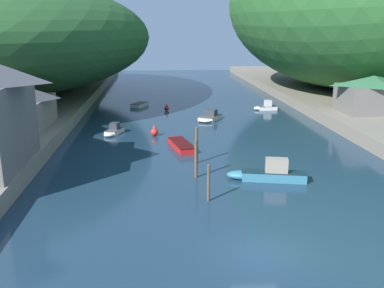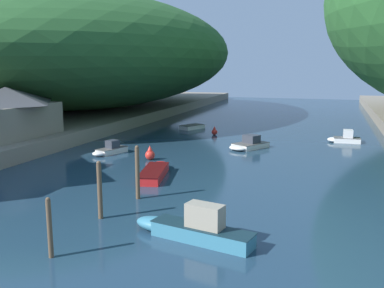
# 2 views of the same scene
# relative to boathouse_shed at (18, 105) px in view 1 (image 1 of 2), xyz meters

# --- Properties ---
(water_surface) EXTENTS (130.00, 130.00, 0.00)m
(water_surface) POSITION_rel_boathouse_shed_xyz_m (18.29, 6.13, -3.57)
(water_surface) COLOR #1E384C
(water_surface) RESTS_ON ground
(hillside_left) EXTENTS (41.00, 57.41, 16.09)m
(hillside_left) POSITION_rel_boathouse_shed_xyz_m (-7.90, 25.13, 5.79)
(hillside_left) COLOR #285628
(hillside_left) RESTS_ON left_bank
(hillside_right) EXTENTS (38.43, 53.81, 26.44)m
(hillside_right) POSITION_rel_boathouse_shed_xyz_m (44.48, 24.92, 10.97)
(hillside_right) COLOR #2D662D
(hillside_right) RESTS_ON right_bank
(boathouse_shed) EXTENTS (5.97, 8.98, 4.35)m
(boathouse_shed) POSITION_rel_boathouse_shed_xyz_m (0.00, 0.00, 0.00)
(boathouse_shed) COLOR gray
(boathouse_shed) RESTS_ON left_bank
(right_bank_cottage) EXTENTS (7.53, 5.95, 4.20)m
(right_bank_cottage) POSITION_rel_boathouse_shed_xyz_m (38.16, 4.54, -0.09)
(right_bank_cottage) COLOR slate
(right_bank_cottage) RESTS_ON right_bank
(boat_red_skiff) EXTENTS (2.57, 5.84, 0.58)m
(boat_red_skiff) POSITION_rel_boathouse_shed_xyz_m (15.47, -3.68, -3.29)
(boat_red_skiff) COLOR red
(boat_red_skiff) RESTS_ON water_surface
(boat_far_right_bank) EXTENTS (3.15, 1.49, 1.28)m
(boat_far_right_bank) POSITION_rel_boathouse_shed_xyz_m (28.18, 13.92, -3.19)
(boat_far_right_bank) COLOR white
(boat_far_right_bank) RESTS_ON water_surface
(boat_yellow_tender) EXTENTS (2.86, 3.91, 0.49)m
(boat_yellow_tender) POSITION_rel_boathouse_shed_xyz_m (11.26, 18.31, -3.33)
(boat_yellow_tender) COLOR silver
(boat_yellow_tender) RESTS_ON water_surface
(boat_white_cruiser) EXTENTS (5.87, 2.30, 1.70)m
(boat_white_cruiser) POSITION_rel_boathouse_shed_xyz_m (21.27, -13.46, -3.06)
(boat_white_cruiser) COLOR teal
(boat_white_cruiser) RESTS_ON water_surface
(boat_navy_launch) EXTENTS (2.16, 3.64, 1.14)m
(boat_navy_launch) POSITION_rel_boathouse_shed_xyz_m (8.88, 1.74, -3.23)
(boat_navy_launch) COLOR silver
(boat_navy_launch) RESTS_ON water_surface
(boat_far_upstream) EXTENTS (3.65, 4.37, 1.22)m
(boat_far_upstream) POSITION_rel_boathouse_shed_xyz_m (19.75, 7.82, -3.21)
(boat_far_upstream) COLOR silver
(boat_far_upstream) RESTS_ON water_surface
(mooring_post_nearest) EXTENTS (0.20, 0.20, 2.47)m
(mooring_post_nearest) POSITION_rel_boathouse_shed_xyz_m (16.58, -16.90, -2.33)
(mooring_post_nearest) COLOR brown
(mooring_post_nearest) RESTS_ON water_surface
(mooring_post_second) EXTENTS (0.24, 0.24, 2.92)m
(mooring_post_second) POSITION_rel_boathouse_shed_xyz_m (16.21, -12.42, -2.10)
(mooring_post_second) COLOR brown
(mooring_post_second) RESTS_ON water_surface
(mooring_post_middle) EXTENTS (0.24, 0.24, 3.09)m
(mooring_post_middle) POSITION_rel_boathouse_shed_xyz_m (16.60, -8.92, -2.02)
(mooring_post_middle) COLOR brown
(mooring_post_middle) RESTS_ON water_surface
(channel_buoy_near) EXTENTS (0.63, 0.63, 0.95)m
(channel_buoy_near) POSITION_rel_boathouse_shed_xyz_m (14.81, 14.46, -3.20)
(channel_buoy_near) COLOR red
(channel_buoy_near) RESTS_ON water_surface
(channel_buoy_far) EXTENTS (0.78, 0.78, 1.17)m
(channel_buoy_far) POSITION_rel_boathouse_shed_xyz_m (13.16, 0.67, -3.11)
(channel_buoy_far) COLOR red
(channel_buoy_far) RESTS_ON water_surface
(person_on_quay) EXTENTS (0.23, 0.39, 1.69)m
(person_on_quay) POSITION_rel_boathouse_shed_xyz_m (2.32, -2.67, -1.27)
(person_on_quay) COLOR #282D3D
(person_on_quay) RESTS_ON left_bank
(person_by_boathouse) EXTENTS (0.26, 0.40, 1.69)m
(person_by_boathouse) POSITION_rel_boathouse_shed_xyz_m (2.29, -4.01, -1.27)
(person_by_boathouse) COLOR #282D3D
(person_by_boathouse) RESTS_ON left_bank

